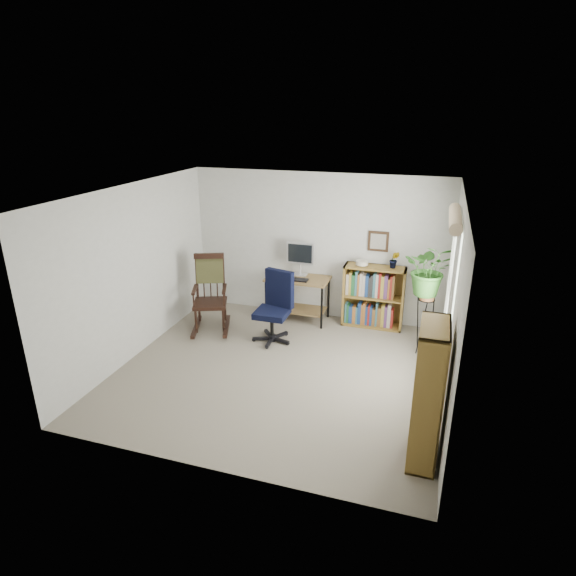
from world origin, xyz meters
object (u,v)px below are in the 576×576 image
(desk, at_px, (298,299))
(rocking_chair, at_px, (210,293))
(low_bookshelf, at_px, (373,297))
(tall_bookshelf, at_px, (428,394))

(desk, xyz_separation_m, rocking_chair, (-1.20, -0.79, 0.24))
(low_bookshelf, relative_size, tall_bookshelf, 0.69)
(rocking_chair, bearing_deg, low_bookshelf, -0.65)
(desk, height_order, tall_bookshelf, tall_bookshelf)
(desk, bearing_deg, tall_bookshelf, -53.07)
(low_bookshelf, xyz_separation_m, tall_bookshelf, (0.94, -3.00, 0.23))
(desk, distance_m, low_bookshelf, 1.24)
(low_bookshelf, distance_m, tall_bookshelf, 3.15)
(low_bookshelf, bearing_deg, tall_bookshelf, -72.62)
(desk, relative_size, rocking_chair, 0.83)
(tall_bookshelf, bearing_deg, low_bookshelf, 107.38)
(desk, xyz_separation_m, tall_bookshelf, (2.16, -2.88, 0.37))
(desk, distance_m, tall_bookshelf, 3.62)
(desk, relative_size, low_bookshelf, 1.01)
(desk, bearing_deg, rocking_chair, -146.89)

